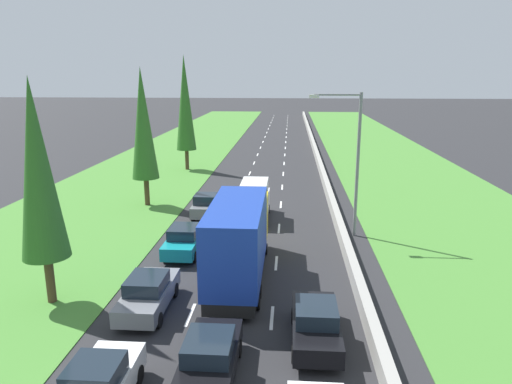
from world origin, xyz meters
TOP-DOWN VIEW (x-y plane):
  - ground_plane at (0.00, 60.00)m, footprint 300.00×300.00m
  - grass_verge_left at (-12.65, 60.00)m, footprint 14.00×140.00m
  - grass_verge_right at (14.35, 60.00)m, footprint 14.00×140.00m
  - median_barrier at (5.70, 60.00)m, footprint 0.44×120.00m
  - lane_markings at (0.00, 60.00)m, footprint 3.64×116.00m
  - black_sedan_centre_lane at (-0.16, 10.67)m, footprint 1.82×4.50m
  - grey_sedan_left_lane at (-3.63, 15.27)m, footprint 1.82×4.50m
  - teal_sedan_left_lane at (-3.55, 22.12)m, footprint 1.82×4.50m
  - blue_box_truck_centre_lane at (-0.03, 18.77)m, footprint 2.46×9.40m
  - white_van_centre_lane at (-0.02, 29.02)m, footprint 1.96×4.90m
  - black_sedan_right_lane at (3.48, 13.23)m, footprint 1.82×4.50m
  - grey_hatchback_left_lane at (-3.57, 29.38)m, footprint 1.74×3.90m
  - poplar_tree_nearest at (-8.23, 15.73)m, footprint 2.05×2.05m
  - poplar_tree_second at (-8.75, 32.11)m, footprint 2.07×2.07m
  - poplar_tree_third at (-8.69, 46.58)m, footprint 2.10×2.10m
  - street_light_mast at (6.24, 25.96)m, footprint 3.20×0.28m

SIDE VIEW (x-z plane):
  - ground_plane at x=0.00m, z-range 0.00..0.00m
  - lane_markings at x=0.00m, z-range 0.00..0.01m
  - grass_verge_left at x=-12.65m, z-range 0.00..0.04m
  - grass_verge_right at x=14.35m, z-range 0.00..0.04m
  - median_barrier at x=5.70m, z-range 0.00..0.85m
  - black_sedan_centre_lane at x=-0.16m, z-range -0.01..1.63m
  - grey_sedan_left_lane at x=-3.63m, z-range -0.01..1.63m
  - teal_sedan_left_lane at x=-3.55m, z-range -0.01..1.63m
  - black_sedan_right_lane at x=3.48m, z-range -0.01..1.63m
  - grey_hatchback_left_lane at x=-3.57m, z-range -0.02..1.70m
  - white_van_centre_lane at x=-0.02m, z-range -0.01..2.81m
  - blue_box_truck_centre_lane at x=-0.03m, z-range 0.09..4.27m
  - street_light_mast at x=6.24m, z-range 0.73..9.73m
  - poplar_tree_nearest at x=-8.23m, z-range 1.05..11.08m
  - poplar_tree_second at x=-8.75m, z-range 1.05..11.69m
  - poplar_tree_third at x=-8.69m, z-range 1.05..13.14m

